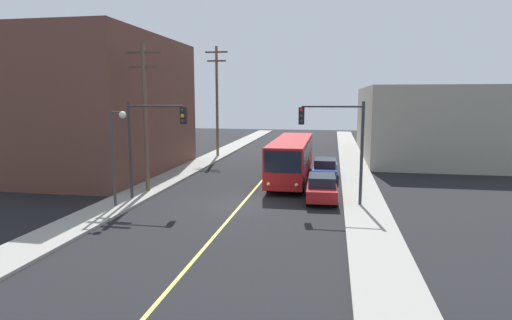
# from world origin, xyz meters

# --- Properties ---
(ground_plane) EXTENTS (120.00, 120.00, 0.00)m
(ground_plane) POSITION_xyz_m (0.00, 0.00, 0.00)
(ground_plane) COLOR black
(sidewalk_left) EXTENTS (2.50, 90.00, 0.15)m
(sidewalk_left) POSITION_xyz_m (-7.25, 10.00, 0.07)
(sidewalk_left) COLOR gray
(sidewalk_left) RESTS_ON ground
(sidewalk_right) EXTENTS (2.50, 90.00, 0.15)m
(sidewalk_right) POSITION_xyz_m (7.25, 10.00, 0.07)
(sidewalk_right) COLOR gray
(sidewalk_right) RESTS_ON ground
(lane_stripe_center) EXTENTS (0.16, 60.00, 0.01)m
(lane_stripe_center) POSITION_xyz_m (0.00, 15.00, 0.01)
(lane_stripe_center) COLOR #D8CC4C
(lane_stripe_center) RESTS_ON ground
(building_left_brick) EXTENTS (10.00, 16.63, 11.30)m
(building_left_brick) POSITION_xyz_m (-13.49, 8.69, 5.65)
(building_left_brick) COLOR brown
(building_left_brick) RESTS_ON ground
(building_right_warehouse) EXTENTS (12.00, 21.91, 7.42)m
(building_right_warehouse) POSITION_xyz_m (14.49, 23.86, 3.71)
(building_right_warehouse) COLOR gray
(building_right_warehouse) RESTS_ON ground
(city_bus) EXTENTS (2.60, 12.17, 3.20)m
(city_bus) POSITION_xyz_m (2.20, 7.90, 1.82)
(city_bus) COLOR maroon
(city_bus) RESTS_ON ground
(parked_car_red) EXTENTS (1.95, 4.46, 1.62)m
(parked_car_red) POSITION_xyz_m (4.69, 1.73, 0.84)
(parked_car_red) COLOR maroon
(parked_car_red) RESTS_ON ground
(parked_car_blue) EXTENTS (1.89, 4.44, 1.62)m
(parked_car_blue) POSITION_xyz_m (4.76, 8.85, 0.84)
(parked_car_blue) COLOR navy
(parked_car_blue) RESTS_ON ground
(utility_pole_near) EXTENTS (2.40, 0.28, 9.68)m
(utility_pole_near) POSITION_xyz_m (-6.92, 2.01, 5.48)
(utility_pole_near) COLOR brown
(utility_pole_near) RESTS_ON sidewalk_left
(utility_pole_mid) EXTENTS (2.40, 0.28, 11.49)m
(utility_pole_mid) POSITION_xyz_m (-6.90, 19.57, 6.42)
(utility_pole_mid) COLOR brown
(utility_pole_mid) RESTS_ON sidewalk_left
(traffic_signal_left_corner) EXTENTS (3.75, 0.48, 6.00)m
(traffic_signal_left_corner) POSITION_xyz_m (-5.41, -0.28, 4.30)
(traffic_signal_left_corner) COLOR #2D2D33
(traffic_signal_left_corner) RESTS_ON sidewalk_left
(traffic_signal_right_corner) EXTENTS (3.75, 0.48, 6.00)m
(traffic_signal_right_corner) POSITION_xyz_m (5.41, 0.61, 4.30)
(traffic_signal_right_corner) COLOR #2D2D33
(traffic_signal_right_corner) RESTS_ON sidewalk_right
(street_lamp_left) EXTENTS (0.98, 0.40, 5.50)m
(street_lamp_left) POSITION_xyz_m (-6.83, -2.16, 3.74)
(street_lamp_left) COLOR #38383D
(street_lamp_left) RESTS_ON sidewalk_left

